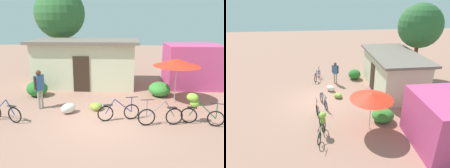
% 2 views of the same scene
% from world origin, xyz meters
% --- Properties ---
extents(ground_plane, '(60.00, 60.00, 0.00)m').
position_xyz_m(ground_plane, '(0.00, 0.00, 0.00)').
color(ground_plane, '#A07160').
extents(building_low, '(6.34, 3.48, 2.78)m').
position_xyz_m(building_low, '(-1.50, 5.62, 1.41)').
color(building_low, beige).
rests_on(building_low, ground).
extents(shop_pink, '(3.20, 2.80, 2.51)m').
position_xyz_m(shop_pink, '(4.99, 5.75, 1.26)').
color(shop_pink, '#C7447D').
rests_on(shop_pink, ground).
extents(tree_behind_building, '(3.54, 3.54, 6.14)m').
position_xyz_m(tree_behind_building, '(-3.69, 8.45, 4.35)').
color(tree_behind_building, brown).
rests_on(tree_behind_building, ground).
extents(hedge_bush_front_left, '(1.09, 1.04, 0.81)m').
position_xyz_m(hedge_bush_front_left, '(-3.71, 3.21, 0.41)').
color(hedge_bush_front_left, '#28722A').
rests_on(hedge_bush_front_left, ground).
extents(hedge_bush_front_right, '(1.14, 1.25, 0.74)m').
position_xyz_m(hedge_bush_front_right, '(2.76, 3.59, 0.37)').
color(hedge_bush_front_right, '#358D34').
rests_on(hedge_bush_front_right, ground).
extents(market_umbrella, '(2.23, 2.23, 2.14)m').
position_xyz_m(market_umbrella, '(3.35, 2.66, 1.97)').
color(market_umbrella, beige).
rests_on(market_umbrella, ground).
extents(bicycle_leftmost, '(1.60, 0.56, 0.94)m').
position_xyz_m(bicycle_leftmost, '(-3.86, 0.02, 0.36)').
color(bicycle_leftmost, black).
rests_on(bicycle_leftmost, ground).
extents(bicycle_near_pile, '(1.67, 0.43, 0.96)m').
position_xyz_m(bicycle_near_pile, '(0.66, 0.32, 0.35)').
color(bicycle_near_pile, black).
rests_on(bicycle_near_pile, ground).
extents(bicycle_center_loaded, '(1.74, 0.28, 1.05)m').
position_xyz_m(bicycle_center_loaded, '(2.25, -0.06, 0.37)').
color(bicycle_center_loaded, black).
rests_on(bicycle_center_loaded, ground).
extents(bicycle_by_shop, '(1.54, 0.58, 1.23)m').
position_xyz_m(bicycle_by_shop, '(3.63, 0.12, 0.75)').
color(bicycle_by_shop, black).
rests_on(bicycle_by_shop, ground).
extents(banana_pile_on_ground, '(0.68, 0.63, 0.33)m').
position_xyz_m(banana_pile_on_ground, '(-0.36, 1.39, 0.16)').
color(banana_pile_on_ground, '#95A93A').
rests_on(banana_pile_on_ground, ground).
extents(produce_sack, '(0.80, 0.81, 0.44)m').
position_xyz_m(produce_sack, '(-1.53, 0.95, 0.22)').
color(produce_sack, silver).
rests_on(produce_sack, ground).
extents(person_vendor, '(0.36, 0.52, 1.78)m').
position_xyz_m(person_vendor, '(-2.91, 1.46, 1.10)').
color(person_vendor, gray).
rests_on(person_vendor, ground).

